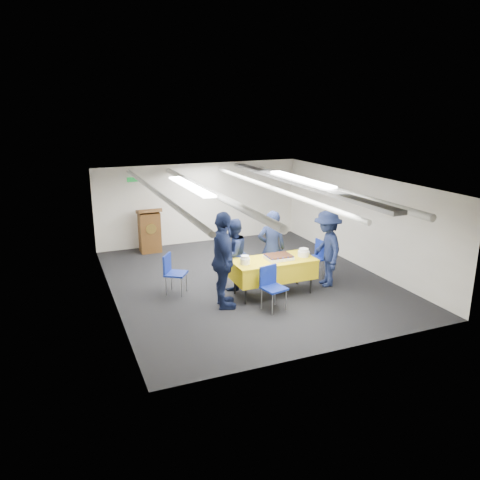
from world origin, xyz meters
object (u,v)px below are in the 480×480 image
sailor_d (327,249)px  serving_table (273,269)px  sailor_a (272,248)px  chair_near (271,283)px  chair_right (317,255)px  chair_left (172,270)px  podium (150,230)px  sailor_c (223,261)px  sailor_b (233,254)px  sheet_cake (279,257)px

sailor_d → serving_table: bearing=-77.3°
sailor_a → sailor_d: bearing=171.5°
chair_near → chair_right: size_ratio=1.00×
serving_table → chair_near: 0.76m
chair_near → chair_left: 2.19m
serving_table → chair_right: 1.51m
podium → sailor_c: size_ratio=0.65×
sailor_d → sailor_a: bearing=-102.0°
sailor_c → chair_right: bearing=-60.8°
sailor_a → sailor_b: (-0.88, 0.10, -0.07)m
podium → chair_near: size_ratio=1.44×
sailor_a → sailor_d: (1.10, -0.50, 0.00)m
chair_left → sailor_c: 1.39m
chair_near → chair_right: (1.77, 1.24, 0.00)m
chair_near → sailor_d: size_ratio=0.51×
chair_near → sailor_a: size_ratio=0.51×
sailor_a → sailor_d: size_ratio=1.00×
chair_left → sailor_c: (0.77, -1.07, 0.44)m
serving_table → podium: (-1.79, 3.97, 0.05)m
podium → chair_near: 4.85m
serving_table → chair_near: (-0.37, -0.67, -0.03)m
sheet_cake → chair_left: 2.27m
serving_table → sailor_b: (-0.67, 0.61, 0.22)m
serving_table → sailor_b: size_ratio=1.12×
sheet_cake → chair_near: chair_near is taller
sailor_d → sailor_c: bearing=-72.0°
chair_left → sailor_b: sailor_b is taller
sheet_cake → sailor_d: size_ratio=0.32×
sheet_cake → podium: podium is taller
chair_right → chair_near: bearing=-145.1°
sailor_b → sailor_d: (1.98, -0.60, 0.07)m
sailor_b → serving_table: bearing=105.6°
sheet_cake → sailor_c: size_ratio=0.28×
sailor_a → serving_table: bearing=84.0°
sheet_cake → podium: size_ratio=0.44×
sailor_a → sailor_c: (-1.41, -0.75, 0.12)m
chair_right → sailor_b: 2.09m
sailor_b → sailor_d: 2.07m
sailor_c → sailor_d: size_ratio=1.14×
serving_table → chair_right: (1.40, 0.57, -0.03)m
sailor_b → sailor_c: 1.02m
sheet_cake → chair_left: size_ratio=0.63×
chair_right → sailor_b: size_ratio=0.56×
sailor_a → sheet_cake: bearing=95.9°
chair_near → sailor_b: bearing=103.4°
sailor_a → sailor_d: sailor_d is taller
podium → sailor_c: 4.27m
sailor_a → sailor_c: size_ratio=0.88×
sailor_a → sailor_b: size_ratio=1.08×
serving_table → sailor_d: bearing=0.3°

